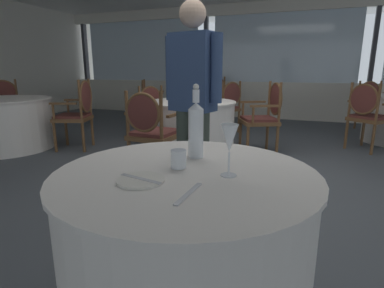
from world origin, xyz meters
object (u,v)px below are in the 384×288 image
at_px(side_plate, 141,180).
at_px(water_tumbler, 178,159).
at_px(diner_person_0, 193,94).
at_px(dining_chair_3_0, 79,109).
at_px(dining_chair_2_2, 215,95).
at_px(water_bottle, 196,128).
at_px(dining_chair_0_0, 367,111).
at_px(wine_glass, 230,140).
at_px(dining_chair_1_0, 150,127).
at_px(dining_chair_0_2, 372,101).
at_px(dining_chair_3_1, 5,103).
at_px(dining_chair_2_0, 150,99).
at_px(dining_chair_1_2, 155,109).
at_px(dining_chair_2_1, 227,103).
at_px(dining_chair_1_1, 266,112).

distance_m(side_plate, water_tumbler, 0.22).
bearing_deg(diner_person_0, dining_chair_3_0, -104.71).
height_order(water_tumbler, dining_chair_2_2, dining_chair_2_2).
height_order(water_bottle, dining_chair_0_0, water_bottle).
height_order(wine_glass, dining_chair_1_0, wine_glass).
height_order(side_plate, dining_chair_0_2, dining_chair_0_2).
xyz_separation_m(dining_chair_1_0, dining_chair_3_0, (-1.58, 0.77, 0.03)).
bearing_deg(dining_chair_3_1, dining_chair_2_0, 82.25).
xyz_separation_m(dining_chair_1_2, dining_chair_3_1, (-2.67, -0.49, 0.05)).
relative_size(wine_glass, diner_person_0, 0.12).
bearing_deg(dining_chair_2_1, dining_chair_0_2, -118.08).
distance_m(water_tumbler, dining_chair_1_1, 3.09).
bearing_deg(dining_chair_2_1, dining_chair_2_2, -30.08).
height_order(dining_chair_0_0, dining_chair_2_0, dining_chair_0_0).
bearing_deg(dining_chair_2_0, wine_glass, -82.56).
xyz_separation_m(dining_chair_1_1, dining_chair_3_0, (-2.56, -0.69, 0.01)).
relative_size(water_bottle, water_tumbler, 4.42).
height_order(dining_chair_2_1, dining_chair_3_1, dining_chair_3_1).
relative_size(dining_chair_2_0, dining_chair_2_1, 1.00).
height_order(dining_chair_1_0, dining_chair_2_1, same).
relative_size(dining_chair_0_0, dining_chair_2_0, 1.03).
xyz_separation_m(water_tumbler, dining_chair_0_0, (1.29, 3.73, -0.21)).
relative_size(dining_chair_3_0, dining_chair_3_1, 1.04).
bearing_deg(dining_chair_0_2, dining_chair_1_1, -53.47).
height_order(wine_glass, diner_person_0, diner_person_0).
height_order(dining_chair_1_1, dining_chair_3_0, dining_chair_3_0).
bearing_deg(dining_chair_0_2, wine_glass, -33.59).
relative_size(wine_glass, dining_chair_3_1, 0.21).
xyz_separation_m(dining_chair_2_2, diner_person_0, (1.18, -4.62, 0.39)).
height_order(dining_chair_1_2, dining_chair_2_2, dining_chair_2_2).
distance_m(dining_chair_1_1, dining_chair_2_1, 1.48).
bearing_deg(water_bottle, dining_chair_1_2, 120.78).
bearing_deg(water_bottle, water_tumbler, -93.95).
relative_size(dining_chair_1_0, dining_chair_3_1, 0.96).
height_order(side_plate, dining_chair_2_1, dining_chair_2_1).
bearing_deg(water_tumbler, dining_chair_3_0, 137.29).
height_order(wine_glass, dining_chair_2_2, dining_chair_2_2).
distance_m(dining_chair_2_1, dining_chair_2_2, 1.69).
bearing_deg(water_bottle, dining_chair_0_0, 70.18).
height_order(water_tumbler, dining_chair_1_2, dining_chair_1_2).
distance_m(water_bottle, dining_chair_3_0, 3.43).
xyz_separation_m(dining_chair_0_0, dining_chair_1_1, (-1.32, -0.65, 0.01)).
bearing_deg(water_bottle, dining_chair_2_0, 120.92).
height_order(dining_chair_0_0, dining_chair_1_1, dining_chair_1_1).
height_order(dining_chair_1_1, dining_chair_3_1, dining_chair_1_1).
relative_size(dining_chair_1_2, diner_person_0, 0.53).
xyz_separation_m(dining_chair_1_0, dining_chair_2_0, (-1.54, 2.84, -0.01)).
bearing_deg(side_plate, dining_chair_1_1, 89.26).
bearing_deg(diner_person_0, side_plate, 26.29).
relative_size(water_bottle, dining_chair_0_0, 0.36).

